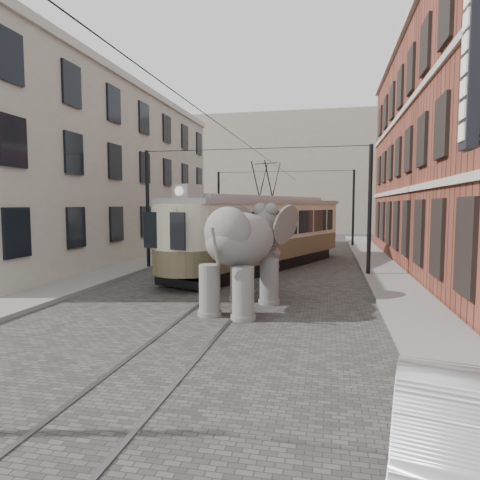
# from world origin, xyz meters

# --- Properties ---
(ground) EXTENTS (120.00, 120.00, 0.00)m
(ground) POSITION_xyz_m (0.00, 0.00, 0.00)
(ground) COLOR #464340
(tram_rails) EXTENTS (1.54, 80.00, 0.02)m
(tram_rails) POSITION_xyz_m (0.00, 0.00, 0.01)
(tram_rails) COLOR slate
(tram_rails) RESTS_ON ground
(sidewalk_right) EXTENTS (2.00, 60.00, 0.15)m
(sidewalk_right) POSITION_xyz_m (6.00, 0.00, 0.07)
(sidewalk_right) COLOR slate
(sidewalk_right) RESTS_ON ground
(sidewalk_left) EXTENTS (2.00, 60.00, 0.15)m
(sidewalk_left) POSITION_xyz_m (-6.50, 0.00, 0.07)
(sidewalk_left) COLOR slate
(sidewalk_left) RESTS_ON ground
(stucco_building) EXTENTS (7.00, 24.00, 10.00)m
(stucco_building) POSITION_xyz_m (-11.00, 10.00, 5.00)
(stucco_building) COLOR gray
(stucco_building) RESTS_ON ground
(distant_block) EXTENTS (28.00, 10.00, 14.00)m
(distant_block) POSITION_xyz_m (0.00, 40.00, 7.00)
(distant_block) COLOR gray
(distant_block) RESTS_ON ground
(catenary) EXTENTS (11.00, 30.20, 6.00)m
(catenary) POSITION_xyz_m (-0.20, 5.00, 3.00)
(catenary) COLOR black
(catenary) RESTS_ON ground
(tram) EXTENTS (7.65, 13.83, 5.45)m
(tram) POSITION_xyz_m (0.20, 7.56, 2.73)
(tram) COLOR beige
(tram) RESTS_ON ground
(elephant) EXTENTS (4.15, 6.06, 3.39)m
(elephant) POSITION_xyz_m (0.74, -1.17, 1.70)
(elephant) COLOR #5C5955
(elephant) RESTS_ON ground
(parked_car) EXTENTS (2.19, 4.29, 1.35)m
(parked_car) POSITION_xyz_m (4.86, -9.41, 0.67)
(parked_car) COLOR #9E9EA2
(parked_car) RESTS_ON ground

